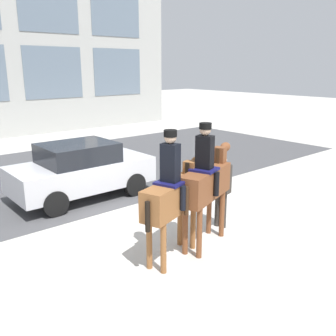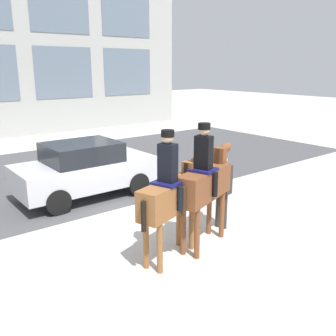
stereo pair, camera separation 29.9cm
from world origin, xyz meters
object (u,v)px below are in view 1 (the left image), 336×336
(mounted_horse_companion, at_px, (206,181))
(street_car_near_lane, at_px, (81,170))
(mounted_horse_lead, at_px, (173,194))
(pedestrian_bystander, at_px, (221,186))

(mounted_horse_companion, distance_m, street_car_near_lane, 4.40)
(mounted_horse_companion, bearing_deg, mounted_horse_lead, 160.80)
(mounted_horse_companion, bearing_deg, pedestrian_bystander, 3.55)
(mounted_horse_companion, height_order, street_car_near_lane, mounted_horse_companion)
(mounted_horse_lead, distance_m, mounted_horse_companion, 0.90)
(mounted_horse_lead, xyz_separation_m, pedestrian_bystander, (1.79, 0.37, -0.31))
(pedestrian_bystander, relative_size, street_car_near_lane, 0.44)
(mounted_horse_companion, xyz_separation_m, pedestrian_bystander, (0.90, 0.37, -0.39))
(street_car_near_lane, bearing_deg, mounted_horse_lead, -94.34)
(pedestrian_bystander, distance_m, street_car_near_lane, 4.21)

